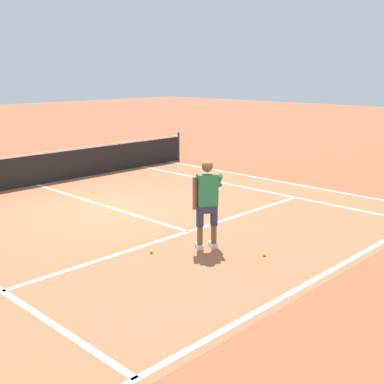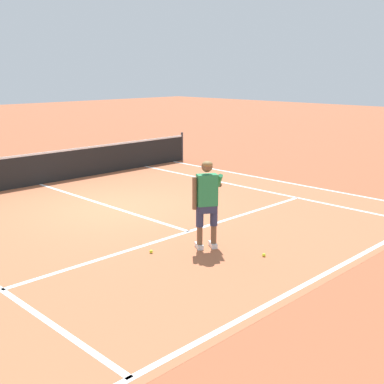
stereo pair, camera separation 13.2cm
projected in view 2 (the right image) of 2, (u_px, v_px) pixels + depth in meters
The scene contains 11 objects.
ground_plane at pixel (114, 208), 12.44m from camera, with size 80.00×80.00×0.00m, color #9E5133.
court_inner_surface at pixel (142, 217), 11.67m from camera, with size 10.98×10.05×0.00m, color #B2603D.
line_baseline at pixel (324, 274), 8.35m from camera, with size 10.98×0.10×0.01m, color white.
line_service at pixel (189, 231), 10.59m from camera, with size 8.23×0.10×0.01m, color white.
line_centre_service at pixel (102, 204), 12.79m from camera, with size 0.10×6.40×0.01m, color white.
line_singles_right at pixel (251, 188), 14.50m from camera, with size 0.10×9.65×0.01m, color white.
line_doubles_right at pixel (279, 181), 15.44m from camera, with size 0.10×9.65×0.01m, color white.
tennis_net at pixel (39, 168), 14.88m from camera, with size 11.96×0.08×1.07m.
tennis_player at pixel (207, 198), 9.40m from camera, with size 1.05×0.90×1.71m.
tennis_ball_near_feet at pixel (264, 255), 9.16m from camera, with size 0.07×0.07×0.07m, color #CCE02D.
tennis_ball_by_baseline at pixel (151, 252), 9.33m from camera, with size 0.07×0.07×0.07m, color #CCE02D.
Camera 2 is at (-7.07, -9.89, 3.34)m, focal length 46.46 mm.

